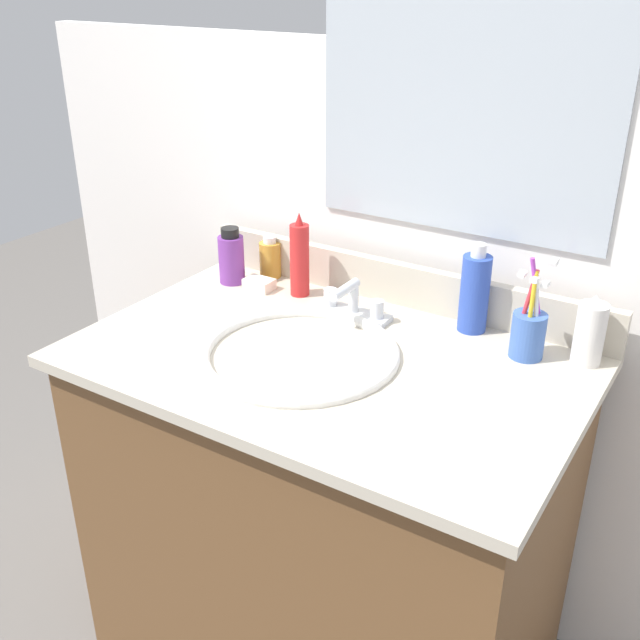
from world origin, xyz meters
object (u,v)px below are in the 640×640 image
faucet (352,305)px  bottle_oil_amber (270,258)px  bottle_cream_purple (231,257)px  cup_blue_plastic (528,332)px  bottle_spray_red (300,259)px  soap_bar (259,284)px  bottle_lotion_white (590,332)px  bottle_shampoo_blue (475,292)px

faucet → bottle_oil_amber: bearing=161.4°
bottle_cream_purple → cup_blue_plastic: cup_blue_plastic is taller
bottle_oil_amber → bottle_spray_red: bearing=-23.4°
bottle_spray_red → soap_bar: (-0.09, -0.02, -0.07)m
faucet → bottle_lotion_white: 0.46m
cup_blue_plastic → faucet: bearing=-175.7°
faucet → cup_blue_plastic: cup_blue_plastic is taller
bottle_cream_purple → cup_blue_plastic: (0.68, 0.01, -0.01)m
faucet → bottle_shampoo_blue: (0.23, 0.08, 0.05)m
faucet → cup_blue_plastic: (0.36, 0.03, 0.02)m
bottle_shampoo_blue → bottle_cream_purple: bearing=-173.7°
bottle_shampoo_blue → soap_bar: size_ratio=2.80×
soap_bar → bottle_lotion_white: bearing=3.7°
bottle_spray_red → soap_bar: bearing=-164.8°
bottle_oil_amber → soap_bar: (0.02, -0.07, -0.03)m
faucet → cup_blue_plastic: size_ratio=0.82×
faucet → soap_bar: size_ratio=2.50×
faucet → soap_bar: bearing=176.3°
bottle_oil_amber → bottle_spray_red: (0.12, -0.05, 0.04)m
bottle_lotion_white → bottle_shampoo_blue: size_ratio=0.75×
faucet → bottle_shampoo_blue: 0.25m
bottle_lotion_white → faucet: bearing=-172.3°
faucet → soap_bar: faucet is taller
bottle_cream_purple → bottle_spray_red: 0.17m
cup_blue_plastic → soap_bar: cup_blue_plastic is taller
bottle_oil_amber → cup_blue_plastic: cup_blue_plastic is taller
bottle_spray_red → soap_bar: size_ratio=2.91×
bottle_cream_purple → soap_bar: bearing=-1.0°
faucet → bottle_shampoo_blue: bearing=18.8°
bottle_cream_purple → cup_blue_plastic: bearing=0.8°
bottle_lotion_white → bottle_spray_red: bottle_spray_red is taller
bottle_spray_red → soap_bar: bottle_spray_red is taller
cup_blue_plastic → bottle_oil_amber: bearing=174.1°
bottle_oil_amber → bottle_shampoo_blue: bottle_shampoo_blue is taller
bottle_lotion_white → soap_bar: bearing=-176.3°
bottle_lotion_white → bottle_shampoo_blue: bearing=175.9°
cup_blue_plastic → soap_bar: 0.60m
bottle_lotion_white → bottle_cream_purple: bearing=-176.7°
bottle_oil_amber → bottle_lotion_white: bottle_lotion_white is taller
bottle_lotion_white → soap_bar: size_ratio=2.09×
bottle_oil_amber → bottle_cream_purple: bearing=-126.2°
bottle_spray_red → cup_blue_plastic: cup_blue_plastic is taller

